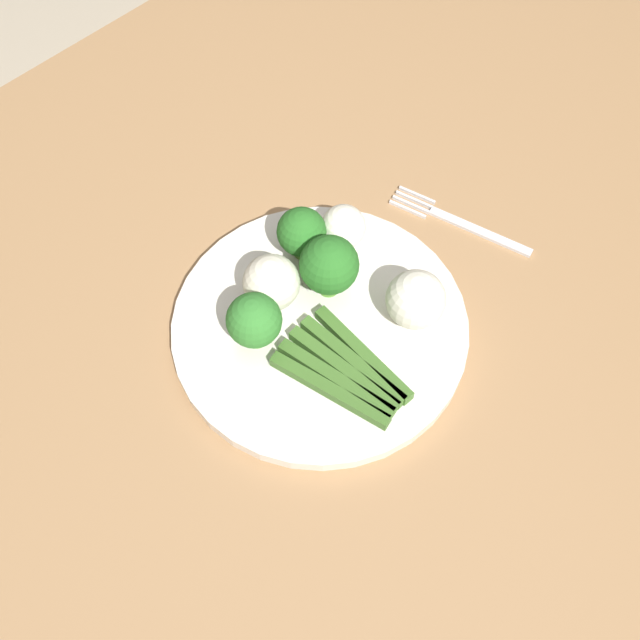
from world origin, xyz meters
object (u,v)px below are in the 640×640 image
at_px(broccoli_front, 302,232).
at_px(cauliflower_right, 416,300).
at_px(plate, 320,326).
at_px(broccoli_back_right, 330,267).
at_px(dining_table, 345,327).
at_px(asparagus_bundle, 345,371).
at_px(broccoli_left, 254,321).
at_px(cauliflower_mid, 271,283).
at_px(cauliflower_edge, 343,227).
at_px(fork, 459,222).

xyz_separation_m(broccoli_front, cauliflower_right, (0.02, -0.13, -0.01)).
height_order(plate, broccoli_back_right, broccoli_back_right).
xyz_separation_m(dining_table, plate, (-0.06, -0.02, 0.10)).
distance_m(dining_table, asparagus_bundle, 0.17).
xyz_separation_m(broccoli_left, cauliflower_right, (0.13, -0.09, -0.01)).
distance_m(cauliflower_right, cauliflower_mid, 0.14).
height_order(dining_table, cauliflower_edge, cauliflower_edge).
bearing_deg(cauliflower_right, broccoli_back_right, 113.80).
xyz_separation_m(dining_table, fork, (0.14, -0.04, 0.10)).
height_order(broccoli_back_right, cauliflower_right, broccoli_back_right).
bearing_deg(cauliflower_right, cauliflower_edge, 80.14).
bearing_deg(broccoli_front, asparagus_bundle, -119.42).
bearing_deg(dining_table, broccoli_back_right, -176.73).
height_order(broccoli_front, broccoli_left, broccoli_left).
height_order(plate, broccoli_left, broccoli_left).
bearing_deg(broccoli_left, broccoli_front, 21.69).
bearing_deg(cauliflower_edge, plate, -149.46).
relative_size(broccoli_back_right, broccoli_left, 1.11).
relative_size(plate, cauliflower_right, 5.01).
relative_size(asparagus_bundle, broccoli_left, 2.02).
height_order(broccoli_back_right, fork, broccoli_back_right).
xyz_separation_m(plate, asparagus_bundle, (-0.02, -0.06, 0.01)).
distance_m(broccoli_back_right, broccoli_left, 0.09).
relative_size(dining_table, broccoli_front, 22.12).
distance_m(dining_table, cauliflower_right, 0.16).
height_order(broccoli_front, cauliflower_right, broccoli_front).
distance_m(cauliflower_right, cauliflower_edge, 0.12).
distance_m(broccoli_front, broccoli_left, 0.11).
bearing_deg(plate, cauliflower_edge, 30.54).
xyz_separation_m(plate, cauliflower_edge, (0.09, 0.05, 0.03)).
xyz_separation_m(broccoli_back_right, broccoli_left, (-0.09, 0.01, -0.00)).
relative_size(broccoli_left, cauliflower_right, 1.11).
bearing_deg(broccoli_left, dining_table, -4.24).
relative_size(plate, broccoli_back_right, 4.07).
xyz_separation_m(cauliflower_mid, fork, (0.22, -0.07, -0.04)).
height_order(asparagus_bundle, broccoli_left, broccoli_left).
relative_size(broccoli_back_right, cauliflower_mid, 1.27).
height_order(broccoli_front, fork, broccoli_front).
distance_m(asparagus_bundle, broccoli_left, 0.10).
height_order(cauliflower_edge, fork, cauliflower_edge).
relative_size(broccoli_front, broccoli_left, 0.95).
xyz_separation_m(dining_table, asparagus_bundle, (-0.09, -0.08, 0.12)).
height_order(asparagus_bundle, broccoli_front, broccoli_front).
height_order(dining_table, fork, fork).
bearing_deg(dining_table, cauliflower_mid, 156.69).
bearing_deg(asparagus_bundle, broccoli_front, -33.42).
relative_size(cauliflower_edge, fork, 0.29).
xyz_separation_m(broccoli_front, broccoli_left, (-0.11, -0.04, 0.00)).
height_order(plate, cauliflower_mid, cauliflower_mid).
bearing_deg(plate, cauliflower_mid, 103.01).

